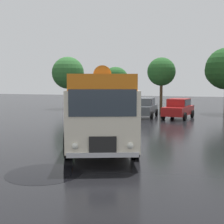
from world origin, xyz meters
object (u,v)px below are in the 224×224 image
object	(u,v)px
car_near_left	(117,106)
car_mid_left	(144,107)
car_mid_right	(178,108)
vintage_bus	(101,104)

from	to	relation	value
car_near_left	car_mid_left	bearing A→B (deg)	-9.23
car_mid_right	vintage_bus	bearing A→B (deg)	-98.20
vintage_bus	car_mid_right	xyz separation A→B (m)	(1.79, 12.44, -1.05)
vintage_bus	car_mid_right	distance (m)	12.61
vintage_bus	car_near_left	bearing A→B (deg)	106.44
car_near_left	car_mid_right	size ratio (longest dim) A/B	0.97
car_mid_left	car_near_left	bearing A→B (deg)	170.77
car_near_left	car_mid_left	xyz separation A→B (m)	(2.65, -0.43, 0.00)
vintage_bus	car_mid_left	size ratio (longest dim) A/B	2.37
car_near_left	car_mid_left	size ratio (longest dim) A/B	0.98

